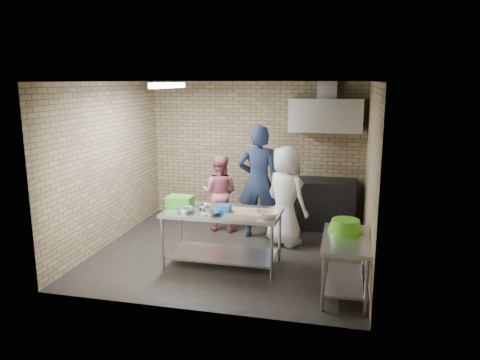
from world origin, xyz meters
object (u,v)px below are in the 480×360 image
at_px(blue_tub, 224,209).
at_px(woman_pink, 219,193).
at_px(green_crate, 180,201).
at_px(woman_white, 286,196).
at_px(bottle_green, 351,119).
at_px(stove, 322,204).
at_px(side_counter, 345,266).
at_px(man_navy, 258,182).
at_px(green_basin, 345,226).
at_px(prep_table, 223,238).

bearing_deg(blue_tub, woman_pink, 107.70).
distance_m(green_crate, woman_white, 1.80).
height_order(bottle_green, woman_pink, bottle_green).
xyz_separation_m(blue_tub, bottle_green, (1.73, 2.57, 1.11)).
relative_size(blue_tub, woman_pink, 0.14).
distance_m(stove, bottle_green, 1.65).
distance_m(side_counter, man_navy, 2.53).
relative_size(green_basin, bottle_green, 3.07).
distance_m(prep_table, woman_white, 1.45).
xyz_separation_m(bottle_green, woman_white, (-1.01, -1.32, -1.18)).
xyz_separation_m(bottle_green, man_navy, (-1.52, -1.06, -1.02)).
xyz_separation_m(green_basin, bottle_green, (0.02, 2.74, 1.18)).
relative_size(stove, green_basin, 2.61).
bearing_deg(prep_table, green_basin, -8.65).
distance_m(blue_tub, man_navy, 1.53).
xyz_separation_m(prep_table, bottle_green, (1.78, 2.47, 1.59)).
height_order(stove, bottle_green, bottle_green).
relative_size(prep_table, side_counter, 1.41).
height_order(prep_table, woman_pink, woman_pink).
relative_size(man_navy, woman_pink, 1.42).
distance_m(stove, green_basin, 2.57).
distance_m(green_crate, green_basin, 2.49).
bearing_deg(green_basin, side_counter, -85.43).
bearing_deg(prep_table, stove, 59.17).
height_order(green_crate, bottle_green, bottle_green).
bearing_deg(woman_pink, prep_table, 108.42).
height_order(green_crate, man_navy, man_navy).
relative_size(green_crate, bottle_green, 2.51).
height_order(side_counter, woman_white, woman_white).
relative_size(side_counter, stove, 1.00).
relative_size(blue_tub, bottle_green, 1.26).
xyz_separation_m(green_basin, woman_pink, (-2.27, 1.91, -0.14)).
relative_size(side_counter, man_navy, 0.60).
distance_m(prep_table, bottle_green, 3.44).
distance_m(green_crate, woman_pink, 1.55).
bearing_deg(man_navy, green_crate, 47.64).
relative_size(green_crate, man_navy, 0.19).
relative_size(bottle_green, woman_pink, 0.11).
xyz_separation_m(prep_table, stove, (1.33, 2.23, 0.03)).
xyz_separation_m(stove, woman_white, (-0.56, -1.08, 0.38)).
bearing_deg(bottle_green, woman_pink, -160.05).
distance_m(blue_tub, woman_white, 1.45).
distance_m(green_crate, bottle_green, 3.59).
relative_size(green_basin, man_navy, 0.23).
distance_m(prep_table, woman_pink, 1.74).
bearing_deg(side_counter, prep_table, 163.79).
distance_m(stove, woman_pink, 1.95).
xyz_separation_m(side_counter, green_crate, (-2.48, 0.64, 0.55)).
xyz_separation_m(green_crate, woman_pink, (0.19, 1.52, -0.23)).
relative_size(side_counter, bottle_green, 8.00).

